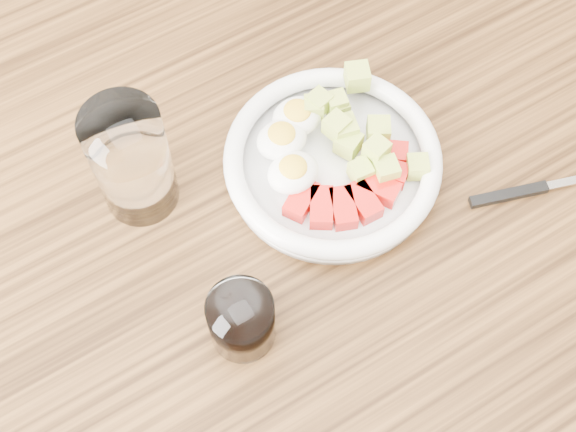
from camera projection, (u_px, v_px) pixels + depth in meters
name	position (u px, v px, depth m)	size (l,w,h in m)	color
ground	(295.00, 409.00, 1.48)	(4.00, 4.00, 0.00)	brown
dining_table	(300.00, 271.00, 0.89)	(1.50, 0.90, 0.77)	brown
bowl	(331.00, 159.00, 0.81)	(0.22, 0.22, 0.06)	white
fork	(530.00, 190.00, 0.81)	(0.17, 0.06, 0.01)	black
water_glass	(131.00, 161.00, 0.75)	(0.07, 0.07, 0.13)	white
coffee_glass	(242.00, 321.00, 0.72)	(0.06, 0.06, 0.07)	white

